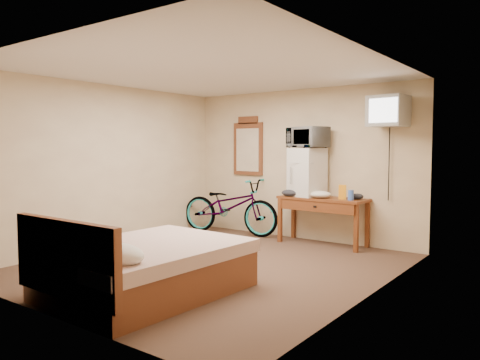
% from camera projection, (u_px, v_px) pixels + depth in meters
% --- Properties ---
extents(room, '(4.60, 4.64, 2.50)m').
position_uv_depth(room, '(213.00, 170.00, 6.00)').
color(room, '#4A3225').
rests_on(room, ground).
extents(desk, '(1.42, 0.59, 0.75)m').
position_uv_depth(desk, '(322.00, 205.00, 7.33)').
color(desk, brown).
rests_on(desk, floor).
extents(mini_fridge, '(0.57, 0.55, 0.78)m').
position_uv_depth(mini_fridge, '(307.00, 172.00, 7.50)').
color(mini_fridge, silver).
rests_on(mini_fridge, desk).
extents(microwave, '(0.70, 0.57, 0.34)m').
position_uv_depth(microwave, '(307.00, 138.00, 7.46)').
color(microwave, silver).
rests_on(microwave, mini_fridge).
extents(snack_bag, '(0.12, 0.10, 0.22)m').
position_uv_depth(snack_bag, '(342.00, 192.00, 7.09)').
color(snack_bag, orange).
rests_on(snack_bag, desk).
extents(blue_cup, '(0.09, 0.09, 0.15)m').
position_uv_depth(blue_cup, '(351.00, 195.00, 6.96)').
color(blue_cup, blue).
rests_on(blue_cup, desk).
extents(cloth_cream, '(0.37, 0.28, 0.11)m').
position_uv_depth(cloth_cream, '(320.00, 194.00, 7.26)').
color(cloth_cream, beige).
rests_on(cloth_cream, desk).
extents(cloth_dark_a, '(0.29, 0.22, 0.11)m').
position_uv_depth(cloth_dark_a, '(290.00, 193.00, 7.51)').
color(cloth_dark_a, black).
rests_on(cloth_dark_a, desk).
extents(cloth_dark_b, '(0.20, 0.16, 0.09)m').
position_uv_depth(cloth_dark_b, '(357.00, 196.00, 7.08)').
color(cloth_dark_b, black).
rests_on(cloth_dark_b, desk).
extents(crt_television, '(0.55, 0.61, 0.44)m').
position_uv_depth(crt_television, '(388.00, 111.00, 6.64)').
color(crt_television, black).
rests_on(crt_television, room).
extents(wall_mirror, '(0.62, 0.04, 1.05)m').
position_uv_depth(wall_mirror, '(248.00, 147.00, 8.44)').
color(wall_mirror, brown).
rests_on(wall_mirror, room).
extents(bicycle, '(1.95, 0.90, 0.99)m').
position_uv_depth(bicycle, '(230.00, 206.00, 8.29)').
color(bicycle, black).
rests_on(bicycle, floor).
extents(bed, '(1.57, 2.04, 0.90)m').
position_uv_depth(bed, '(142.00, 267.00, 4.86)').
color(bed, brown).
rests_on(bed, floor).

